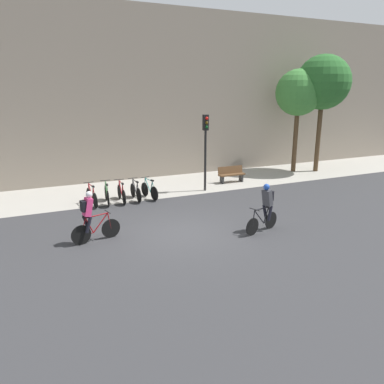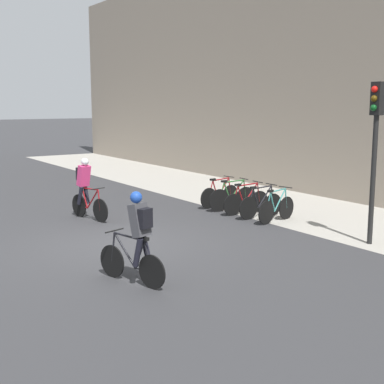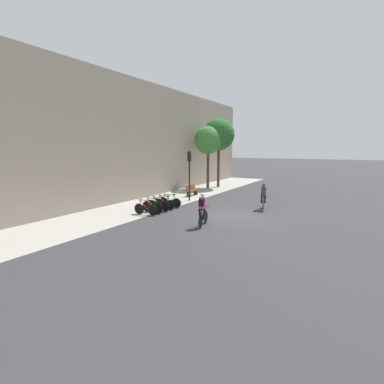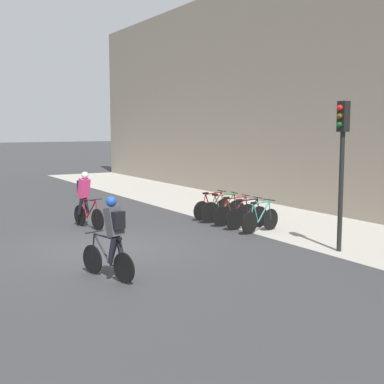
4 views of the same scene
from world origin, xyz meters
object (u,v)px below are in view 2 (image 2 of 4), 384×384
object	(u,v)px
cyclist_grey	(138,235)
parked_bike_3	(261,204)
parked_bike_0	(220,195)
traffic_light_pole	(375,134)
parked_bike_1	(232,197)
parked_bike_2	(246,201)
cyclist_pink	(85,187)
parked_bike_4	(277,208)

from	to	relation	value
cyclist_grey	parked_bike_3	world-z (taller)	cyclist_grey
parked_bike_0	parked_bike_3	world-z (taller)	parked_bike_3
traffic_light_pole	parked_bike_3	bearing A→B (deg)	-177.02
parked_bike_1	parked_bike_2	distance (m)	0.67
parked_bike_3	traffic_light_pole	xyz separation A→B (m)	(3.70, 0.19, 2.23)
parked_bike_0	traffic_light_pole	size ratio (longest dim) A/B	0.43
cyclist_pink	cyclist_grey	size ratio (longest dim) A/B	1.01
parked_bike_1	traffic_light_pole	xyz separation A→B (m)	(5.04, 0.19, 2.22)
parked_bike_0	parked_bike_2	bearing A→B (deg)	-0.03
parked_bike_1	parked_bike_3	size ratio (longest dim) A/B	1.03
parked_bike_0	parked_bike_3	bearing A→B (deg)	0.00
cyclist_grey	parked_bike_3	xyz separation A→B (m)	(-3.18, 5.79, -0.55)
cyclist_pink	parked_bike_3	distance (m)	5.14
cyclist_pink	parked_bike_2	xyz separation A→B (m)	(2.09, 4.30, -0.55)
cyclist_pink	parked_bike_4	distance (m)	5.53
cyclist_pink	parked_bike_1	size ratio (longest dim) A/B	1.05
cyclist_grey	parked_bike_0	size ratio (longest dim) A/B	1.08
cyclist_pink	parked_bike_2	bearing A→B (deg)	64.07
parked_bike_3	parked_bike_4	distance (m)	0.67
traffic_light_pole	parked_bike_0	bearing A→B (deg)	-178.07
cyclist_pink	parked_bike_1	distance (m)	4.56
cyclist_grey	parked_bike_4	size ratio (longest dim) A/B	1.10
cyclist_pink	parked_bike_4	size ratio (longest dim) A/B	1.11
parked_bike_1	traffic_light_pole	bearing A→B (deg)	2.18
parked_bike_0	parked_bike_4	size ratio (longest dim) A/B	1.02
cyclist_grey	parked_bike_1	bearing A→B (deg)	128.01
cyclist_grey	traffic_light_pole	world-z (taller)	traffic_light_pole
cyclist_pink	parked_bike_2	world-z (taller)	cyclist_pink
parked_bike_0	traffic_light_pole	distance (m)	6.13
cyclist_grey	parked_bike_4	xyz separation A→B (m)	(-2.51, 5.79, -0.55)
parked_bike_0	cyclist_pink	bearing A→B (deg)	-99.93
cyclist_grey	parked_bike_1	distance (m)	7.36
cyclist_pink	parked_bike_3	world-z (taller)	cyclist_pink
parked_bike_2	cyclist_pink	bearing A→B (deg)	-115.93
cyclist_pink	cyclist_grey	xyz separation A→B (m)	(5.94, -1.49, 0.00)
cyclist_grey	parked_bike_1	size ratio (longest dim) A/B	1.04
cyclist_grey	parked_bike_0	distance (m)	7.79
cyclist_pink	traffic_light_pole	world-z (taller)	traffic_light_pole
cyclist_pink	parked_bike_0	size ratio (longest dim) A/B	1.09
cyclist_pink	parked_bike_0	distance (m)	4.40
cyclist_grey	parked_bike_3	distance (m)	6.63
parked_bike_4	traffic_light_pole	size ratio (longest dim) A/B	0.42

